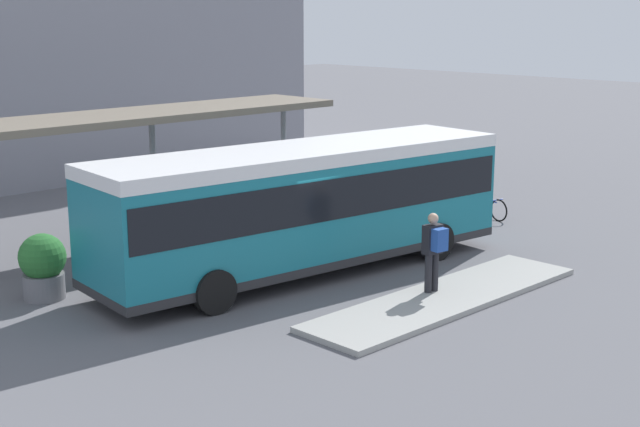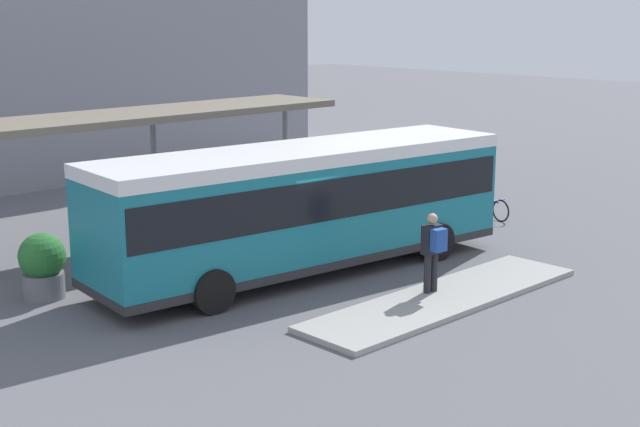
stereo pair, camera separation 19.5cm
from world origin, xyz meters
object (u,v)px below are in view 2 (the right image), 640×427
(city_bus, at_px, (304,200))
(bicycle_red, at_px, (468,202))
(bicycle_blue, at_px, (490,208))
(potted_planter_near_shelter, at_px, (43,265))
(pedestrian_waiting, at_px, (433,248))

(city_bus, relative_size, bicycle_red, 5.90)
(city_bus, height_order, bicycle_blue, city_bus)
(potted_planter_near_shelter, bearing_deg, bicycle_blue, -9.73)
(pedestrian_waiting, bearing_deg, bicycle_blue, -55.41)
(city_bus, distance_m, potted_planter_near_shelter, 5.97)
(potted_planter_near_shelter, bearing_deg, city_bus, -24.90)
(city_bus, bearing_deg, pedestrian_waiting, -72.62)
(bicycle_red, height_order, potted_planter_near_shelter, potted_planter_near_shelter)
(city_bus, xyz_separation_m, bicycle_blue, (7.71, 0.24, -1.41))
(city_bus, bearing_deg, bicycle_blue, 7.70)
(bicycle_blue, height_order, bicycle_red, bicycle_red)
(city_bus, bearing_deg, bicycle_red, 13.51)
(city_bus, distance_m, bicycle_red, 7.86)
(bicycle_blue, bearing_deg, city_bus, -78.98)
(city_bus, xyz_separation_m, pedestrian_waiting, (0.67, -3.30, -0.64))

